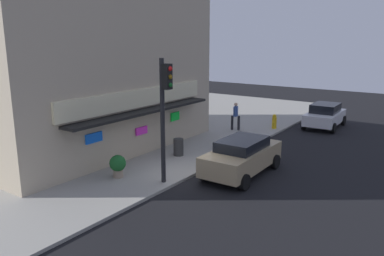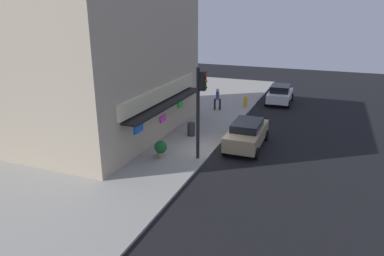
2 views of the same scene
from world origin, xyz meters
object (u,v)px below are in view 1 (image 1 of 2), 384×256
object	(u,v)px
traffic_light	(165,105)
pedestrian	(236,115)
trash_can	(178,147)
parked_car_white	(325,115)
fire_hydrant	(274,122)
potted_plant_by_doorway	(118,165)
parked_car_tan	(242,156)

from	to	relation	value
traffic_light	pedestrian	distance (m)	10.02
trash_can	parked_car_white	distance (m)	11.45
fire_hydrant	trash_can	size ratio (longest dim) A/B	1.11
fire_hydrant	parked_car_white	world-z (taller)	parked_car_white
potted_plant_by_doorway	trash_can	bearing A→B (deg)	-3.38
traffic_light	fire_hydrant	world-z (taller)	traffic_light
traffic_light	parked_car_tan	bearing A→B (deg)	-33.35
trash_can	potted_plant_by_doorway	bearing A→B (deg)	176.62
parked_car_white	fire_hydrant	bearing A→B (deg)	138.04
parked_car_white	pedestrian	bearing A→B (deg)	136.09
parked_car_tan	potted_plant_by_doorway	bearing A→B (deg)	132.21
parked_car_tan	pedestrian	bearing A→B (deg)	30.50
traffic_light	parked_car_white	bearing A→B (deg)	-8.83
pedestrian	potted_plant_by_doorway	size ratio (longest dim) A/B	1.83
traffic_light	trash_can	distance (m)	4.55
parked_car_tan	parked_car_white	bearing A→B (deg)	-1.48
traffic_light	pedestrian	world-z (taller)	traffic_light
traffic_light	parked_car_white	world-z (taller)	traffic_light
parked_car_tan	trash_can	bearing A→B (deg)	84.62
pedestrian	potted_plant_by_doorway	bearing A→B (deg)	-179.57
pedestrian	parked_car_white	xyz separation A→B (m)	(4.40, -4.23, -0.26)
potted_plant_by_doorway	parked_car_tan	distance (m)	5.23
pedestrian	potted_plant_by_doorway	world-z (taller)	pedestrian
pedestrian	parked_car_tan	distance (m)	7.78
trash_can	potted_plant_by_doorway	distance (m)	3.86
fire_hydrant	parked_car_white	bearing A→B (deg)	-41.96
trash_can	potted_plant_by_doorway	world-z (taller)	potted_plant_by_doorway
pedestrian	parked_car_white	size ratio (longest dim) A/B	0.43
traffic_light	pedestrian	xyz separation A→B (m)	(9.56, 2.07, -2.18)
traffic_light	pedestrian	size ratio (longest dim) A/B	2.83
traffic_light	potted_plant_by_doorway	xyz separation A→B (m)	(-0.65, 1.99, -2.60)
pedestrian	parked_car_tan	xyz separation A→B (m)	(-6.70, -3.95, -0.24)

